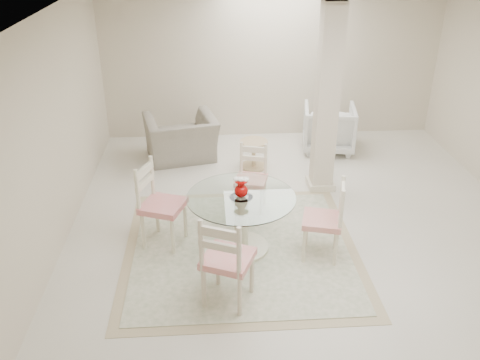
{
  "coord_description": "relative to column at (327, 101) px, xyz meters",
  "views": [
    {
      "loc": [
        -1.17,
        -5.42,
        3.59
      ],
      "look_at": [
        -0.81,
        -0.06,
        0.85
      ],
      "focal_mm": 38.0,
      "sensor_mm": 36.0,
      "label": 1
    }
  ],
  "objects": [
    {
      "name": "recliner_taupe",
      "position": [
        -2.12,
        1.19,
        -0.98
      ],
      "size": [
        1.32,
        1.21,
        0.73
      ],
      "primitive_type": "imported",
      "rotation": [
        0.0,
        0.0,
        3.37
      ],
      "color": "gray",
      "rests_on": "ground"
    },
    {
      "name": "room_shell",
      "position": [
        -0.5,
        -1.3,
        0.51
      ],
      "size": [
        6.02,
        7.02,
        2.71
      ],
      "color": "beige",
      "rests_on": "ground"
    },
    {
      "name": "ground",
      "position": [
        -0.5,
        -1.3,
        -1.35
      ],
      "size": [
        7.0,
        7.0,
        0.0
      ],
      "primitive_type": "plane",
      "color": "silver",
      "rests_on": "ground"
    },
    {
      "name": "dining_chair_north",
      "position": [
        -1.09,
        -0.57,
        -0.81
      ],
      "size": [
        0.5,
        0.5,
        1.03
      ],
      "rotation": [
        0.0,
        0.0,
        -0.25
      ],
      "color": "#F4E9C8",
      "rests_on": "ground"
    },
    {
      "name": "area_rug",
      "position": [
        -1.31,
        -1.56,
        -1.34
      ],
      "size": [
        2.83,
        2.83,
        0.02
      ],
      "color": "tan",
      "rests_on": "ground"
    },
    {
      "name": "armchair_white",
      "position": [
        0.42,
        1.4,
        -0.95
      ],
      "size": [
        0.99,
        1.01,
        0.8
      ],
      "primitive_type": "imported",
      "rotation": [
        0.0,
        0.0,
        2.97
      ],
      "color": "white",
      "rests_on": "ground"
    },
    {
      "name": "red_vase",
      "position": [
        -1.31,
        -1.56,
        -0.5
      ],
      "size": [
        0.19,
        0.16,
        0.24
      ],
      "color": "#A00604",
      "rests_on": "dining_table"
    },
    {
      "name": "dining_chair_east",
      "position": [
        -0.31,
        -1.78,
        -0.77
      ],
      "size": [
        0.54,
        0.54,
        1.1
      ],
      "rotation": [
        0.0,
        0.0,
        -1.83
      ],
      "color": "#F5EACA",
      "rests_on": "ground"
    },
    {
      "name": "dining_chair_south",
      "position": [
        -1.54,
        -2.56,
        -0.72
      ],
      "size": [
        0.62,
        0.62,
        1.19
      ],
      "rotation": [
        0.0,
        0.0,
        2.74
      ],
      "color": "beige",
      "rests_on": "ground"
    },
    {
      "name": "column",
      "position": [
        0.0,
        0.0,
        0.0
      ],
      "size": [
        0.3,
        0.3,
        2.7
      ],
      "primitive_type": "cube",
      "color": "beige",
      "rests_on": "ground"
    },
    {
      "name": "dining_table",
      "position": [
        -1.31,
        -1.56,
        -0.98
      ],
      "size": [
        1.28,
        1.28,
        0.74
      ],
      "rotation": [
        0.0,
        0.0,
        -0.21
      ],
      "color": "beige",
      "rests_on": "ground"
    },
    {
      "name": "side_table",
      "position": [
        -0.95,
        0.75,
        -1.14
      ],
      "size": [
        0.45,
        0.45,
        0.46
      ],
      "color": "tan",
      "rests_on": "ground"
    },
    {
      "name": "dining_chair_west",
      "position": [
        -2.31,
        -1.34,
        -0.73
      ],
      "size": [
        0.61,
        0.61,
        1.19
      ],
      "rotation": [
        0.0,
        0.0,
        1.21
      ],
      "color": "#F4EBC9",
      "rests_on": "ground"
    }
  ]
}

